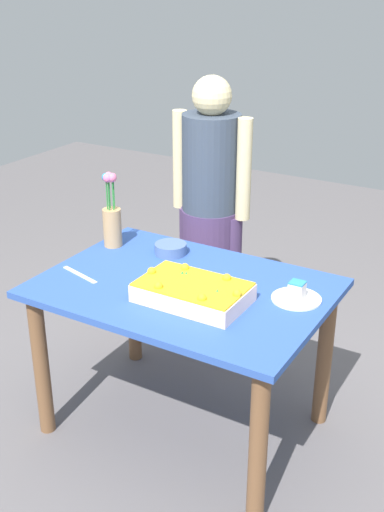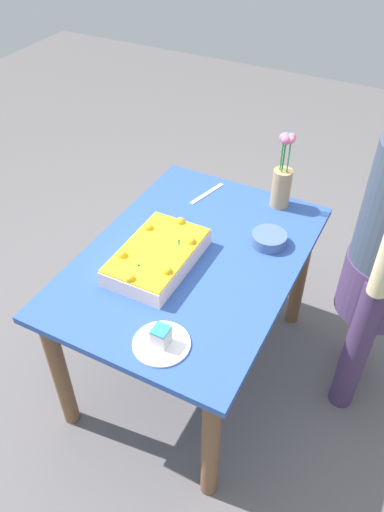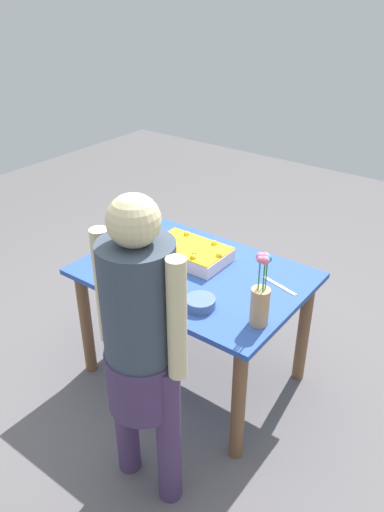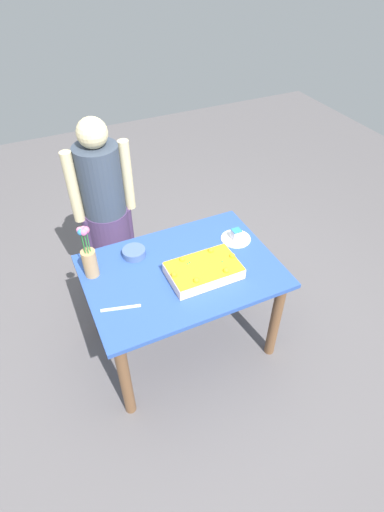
# 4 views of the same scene
# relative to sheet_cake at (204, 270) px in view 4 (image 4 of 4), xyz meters

# --- Properties ---
(ground_plane) EXTENTS (8.00, 8.00, 0.00)m
(ground_plane) POSITION_rel_sheet_cake_xyz_m (-0.10, 0.10, -0.77)
(ground_plane) COLOR #5D595B
(dining_table) EXTENTS (1.21, 0.86, 0.73)m
(dining_table) POSITION_rel_sheet_cake_xyz_m (-0.10, 0.10, -0.17)
(dining_table) COLOR #2D50A3
(dining_table) RESTS_ON ground_plane
(sheet_cake) EXTENTS (0.44, 0.27, 0.10)m
(sheet_cake) POSITION_rel_sheet_cake_xyz_m (0.00, 0.00, 0.00)
(sheet_cake) COLOR #FFD9CF
(sheet_cake) RESTS_ON dining_table
(serving_plate_with_slice) EXTENTS (0.20, 0.20, 0.08)m
(serving_plate_with_slice) POSITION_rel_sheet_cake_xyz_m (0.36, 0.22, -0.02)
(serving_plate_with_slice) COLOR white
(serving_plate_with_slice) RESTS_ON dining_table
(cake_knife) EXTENTS (0.23, 0.08, 0.00)m
(cake_knife) POSITION_rel_sheet_cake_xyz_m (-0.55, -0.04, -0.04)
(cake_knife) COLOR silver
(cake_knife) RESTS_ON dining_table
(flower_vase) EXTENTS (0.09, 0.09, 0.37)m
(flower_vase) POSITION_rel_sheet_cake_xyz_m (-0.62, 0.30, 0.10)
(flower_vase) COLOR tan
(flower_vase) RESTS_ON dining_table
(fruit_bowl) EXTENTS (0.15, 0.15, 0.05)m
(fruit_bowl) POSITION_rel_sheet_cake_xyz_m (-0.33, 0.36, -0.02)
(fruit_bowl) COLOR #4B6695
(fruit_bowl) RESTS_ON dining_table
(person_standing) EXTENTS (0.45, 0.31, 1.49)m
(person_standing) POSITION_rel_sheet_cake_xyz_m (-0.38, 0.83, 0.08)
(person_standing) COLOR #46325A
(person_standing) RESTS_ON ground_plane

